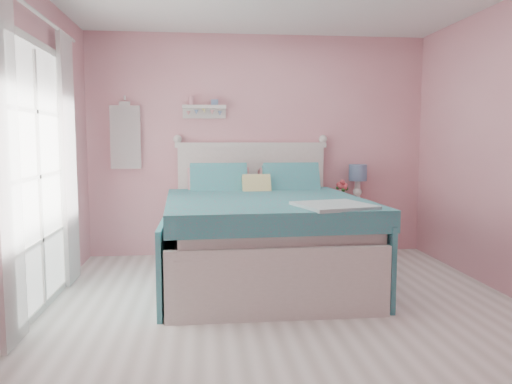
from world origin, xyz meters
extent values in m
plane|color=beige|center=(0.00, 0.00, 0.00)|extent=(4.50, 4.50, 0.00)
plane|color=#D18591|center=(0.00, 2.25, 1.30)|extent=(4.00, 0.00, 4.00)
plane|color=#D18591|center=(0.00, -2.25, 1.30)|extent=(4.00, 0.00, 4.00)
plane|color=#D18591|center=(-2.00, 0.00, 1.30)|extent=(0.00, 4.50, 4.50)
cube|color=silver|center=(-0.10, 1.07, 0.24)|extent=(1.79, 2.31, 0.49)
cube|color=silver|center=(-0.10, 1.07, 0.57)|extent=(1.73, 2.24, 0.16)
cube|color=silver|center=(-0.10, 2.19, 0.64)|extent=(1.73, 0.07, 1.28)
cube|color=silver|center=(-0.10, 2.19, 1.31)|extent=(1.79, 0.09, 0.06)
cube|color=silver|center=(-0.10, -0.05, 0.28)|extent=(1.73, 0.06, 0.56)
cube|color=teal|center=(-0.10, 0.92, 0.74)|extent=(1.90, 2.05, 0.18)
cube|color=pink|center=(-0.50, 1.87, 0.85)|extent=(0.69, 0.31, 0.43)
cube|color=pink|center=(0.30, 1.87, 0.85)|extent=(0.69, 0.31, 0.43)
cube|color=#CCBC59|center=(-0.10, 1.59, 0.85)|extent=(0.31, 0.23, 0.31)
cube|color=beige|center=(1.09, 2.01, 0.33)|extent=(0.45, 0.42, 0.65)
cube|color=silver|center=(1.09, 1.81, 0.52)|extent=(0.39, 0.02, 0.16)
sphere|color=white|center=(1.09, 1.79, 0.52)|extent=(0.03, 0.03, 0.03)
cylinder|color=white|center=(1.17, 2.10, 0.66)|extent=(0.14, 0.14, 0.02)
cylinder|color=white|center=(1.17, 2.10, 0.78)|extent=(0.07, 0.07, 0.23)
cylinder|color=#6681AB|center=(1.17, 2.10, 0.98)|extent=(0.21, 0.21, 0.19)
imported|color=silver|center=(0.97, 2.05, 0.72)|extent=(0.16, 0.16, 0.15)
imported|color=#CD8994|center=(1.06, 1.87, 0.69)|extent=(0.12, 0.12, 0.08)
sphere|color=#E24D59|center=(0.97, 2.05, 0.87)|extent=(0.06, 0.06, 0.06)
sphere|color=#E24D59|center=(1.01, 2.07, 0.83)|extent=(0.06, 0.06, 0.06)
sphere|color=#E24D59|center=(0.93, 2.06, 0.84)|extent=(0.06, 0.06, 0.06)
sphere|color=#E24D59|center=(0.99, 2.02, 0.81)|extent=(0.06, 0.06, 0.06)
sphere|color=#E24D59|center=(0.94, 2.03, 0.82)|extent=(0.06, 0.06, 0.06)
cube|color=silver|center=(-0.65, 2.17, 1.75)|extent=(0.50, 0.14, 0.04)
cube|color=silver|center=(-0.65, 2.23, 1.68)|extent=(0.50, 0.03, 0.12)
cylinder|color=#D18C99|center=(-0.80, 2.17, 1.82)|extent=(0.06, 0.06, 0.10)
cube|color=#6681AB|center=(-0.53, 2.17, 1.80)|extent=(0.08, 0.06, 0.07)
cube|color=white|center=(-1.55, 2.18, 1.40)|extent=(0.34, 0.03, 0.72)
cube|color=silver|center=(-1.97, 0.40, 2.13)|extent=(0.04, 1.32, 0.06)
cube|color=silver|center=(-1.97, 0.40, 0.03)|extent=(0.04, 1.32, 0.06)
cube|color=silver|center=(-1.97, -0.23, 1.05)|extent=(0.04, 0.06, 2.10)
cube|color=silver|center=(-1.97, 1.03, 1.05)|extent=(0.04, 0.06, 2.10)
cube|color=white|center=(-1.97, 0.40, 1.08)|extent=(0.02, 1.20, 2.04)
cube|color=white|center=(-1.92, -0.34, 1.18)|extent=(0.04, 0.40, 2.32)
cube|color=white|center=(-1.92, 1.14, 1.18)|extent=(0.04, 0.40, 2.32)
camera|label=1|loc=(-0.66, -3.70, 1.37)|focal=35.00mm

